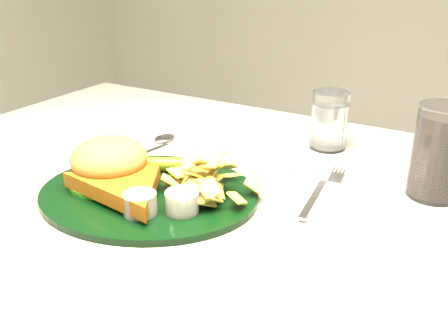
# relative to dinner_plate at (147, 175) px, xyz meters

# --- Properties ---
(dinner_plate) EXTENTS (0.39, 0.36, 0.07)m
(dinner_plate) POSITION_rel_dinner_plate_xyz_m (0.00, 0.00, 0.00)
(dinner_plate) COLOR black
(dinner_plate) RESTS_ON table
(water_glass) EXTENTS (0.08, 0.08, 0.11)m
(water_glass) POSITION_rel_dinner_plate_xyz_m (0.16, 0.33, 0.02)
(water_glass) COLOR white
(water_glass) RESTS_ON table
(cola_glass) EXTENTS (0.10, 0.10, 0.14)m
(cola_glass) POSITION_rel_dinner_plate_xyz_m (0.37, 0.22, 0.03)
(cola_glass) COLOR black
(cola_glass) RESTS_ON table
(fork_napkin) EXTENTS (0.15, 0.18, 0.01)m
(fork_napkin) POSITION_rel_dinner_plate_xyz_m (0.22, 0.12, -0.03)
(fork_napkin) COLOR white
(fork_napkin) RESTS_ON table
(spoon) EXTENTS (0.07, 0.17, 0.01)m
(spoon) POSITION_rel_dinner_plate_xyz_m (-0.11, 0.13, -0.03)
(spoon) COLOR silver
(spoon) RESTS_ON table
(wrapped_straw) EXTENTS (0.20, 0.12, 0.01)m
(wrapped_straw) POSITION_rel_dinner_plate_xyz_m (0.10, 0.18, -0.03)
(wrapped_straw) COLOR white
(wrapped_straw) RESTS_ON table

